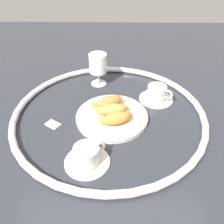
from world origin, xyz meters
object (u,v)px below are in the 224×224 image
at_px(pastry_plate, 112,116).
at_px(croissant_extra, 108,102).
at_px(juice_glass_left, 98,65).
at_px(sugar_packet, 53,124).
at_px(croissant_large, 116,118).
at_px(coffee_cup_far, 157,94).
at_px(coffee_cup_near, 87,156).
at_px(croissant_small, 112,110).

bearing_deg(pastry_plate, croissant_extra, 107.49).
relative_size(juice_glass_left, sugar_packet, 2.80).
height_order(croissant_large, coffee_cup_far, same).
height_order(pastry_plate, juice_glass_left, juice_glass_left).
bearing_deg(coffee_cup_near, pastry_plate, 71.54).
distance_m(croissant_small, sugar_packet, 0.22).
bearing_deg(sugar_packet, coffee_cup_near, -17.42).
xyz_separation_m(pastry_plate, sugar_packet, (-0.21, -0.04, -0.01)).
height_order(coffee_cup_near, juice_glass_left, juice_glass_left).
relative_size(croissant_large, sugar_packet, 2.59).
xyz_separation_m(croissant_large, coffee_cup_far, (0.16, 0.17, -0.01)).
xyz_separation_m(croissant_small, coffee_cup_near, (-0.07, -0.21, -0.01)).
height_order(pastry_plate, coffee_cup_far, coffee_cup_far).
height_order(croissant_small, juice_glass_left, juice_glass_left).
bearing_deg(pastry_plate, juice_glass_left, 104.61).
relative_size(croissant_large, coffee_cup_far, 0.95).
height_order(juice_glass_left, sugar_packet, juice_glass_left).
bearing_deg(coffee_cup_far, pastry_plate, -144.62).
bearing_deg(croissant_small, coffee_cup_far, 34.61).
bearing_deg(croissant_small, sugar_packet, -168.40).
xyz_separation_m(croissant_large, croissant_small, (-0.01, 0.05, 0.00)).
bearing_deg(pastry_plate, sugar_packet, -169.26).
bearing_deg(juice_glass_left, croissant_extra, -76.15).
bearing_deg(croissant_extra, sugar_packet, -154.91).
height_order(croissant_small, croissant_extra, same).
height_order(coffee_cup_far, sugar_packet, coffee_cup_far).
height_order(croissant_extra, juice_glass_left, juice_glass_left).
bearing_deg(coffee_cup_near, croissant_small, 71.95).
xyz_separation_m(coffee_cup_near, sugar_packet, (-0.14, 0.17, -0.02)).
distance_m(croissant_small, coffee_cup_near, 0.22).
bearing_deg(juice_glass_left, coffee_cup_near, -90.64).
distance_m(croissant_large, croissant_small, 0.05).
xyz_separation_m(coffee_cup_near, juice_glass_left, (0.01, 0.45, 0.07)).
bearing_deg(croissant_extra, coffee_cup_near, -101.65).
relative_size(croissant_extra, juice_glass_left, 0.88).
distance_m(pastry_plate, croissant_large, 0.05).
relative_size(pastry_plate, coffee_cup_near, 1.93).
distance_m(croissant_small, juice_glass_left, 0.26).
bearing_deg(coffee_cup_near, croissant_extra, 78.35).
xyz_separation_m(juice_glass_left, sugar_packet, (-0.14, -0.29, -0.09)).
distance_m(pastry_plate, coffee_cup_near, 0.22).
xyz_separation_m(croissant_large, croissant_extra, (-0.03, 0.10, 0.00)).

